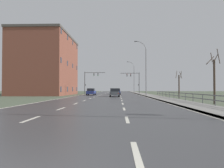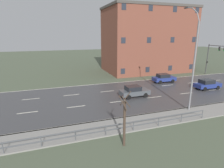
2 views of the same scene
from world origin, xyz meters
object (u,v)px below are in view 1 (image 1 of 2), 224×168
at_px(street_lamp_distant, 134,78).
at_px(brick_building, 47,65).
at_px(street_lamp_midground, 145,69).
at_px(car_far_right, 115,92).
at_px(traffic_signal_right, 135,79).
at_px(car_far_left, 91,92).
at_px(traffic_signal_left, 90,79).
at_px(car_mid_centre, 117,92).

relative_size(street_lamp_distant, brick_building, 0.59).
xyz_separation_m(street_lamp_midground, car_far_right, (-6.27, -3.90, -4.77)).
distance_m(traffic_signal_right, brick_building, 24.75).
distance_m(street_lamp_distant, traffic_signal_right, 15.91).
height_order(car_far_right, car_far_left, same).
height_order(traffic_signal_left, car_mid_centre, traffic_signal_left).
bearing_deg(street_lamp_distant, traffic_signal_right, -93.14).
bearing_deg(traffic_signal_left, street_lamp_distant, 49.09).
xyz_separation_m(street_lamp_midground, traffic_signal_left, (-13.87, 17.73, -1.11)).
relative_size(street_lamp_midground, traffic_signal_right, 1.82).
bearing_deg(traffic_signal_left, car_far_left, -80.97).
distance_m(traffic_signal_right, car_mid_centre, 11.02).
bearing_deg(brick_building, street_lamp_midground, -17.03).
height_order(street_lamp_midground, traffic_signal_right, street_lamp_midground).
bearing_deg(street_lamp_distant, street_lamp_midground, -89.95).
height_order(street_lamp_midground, brick_building, brick_building).
bearing_deg(car_far_left, traffic_signal_left, 100.30).
xyz_separation_m(car_far_left, brick_building, (-11.17, 2.42, 6.38)).
relative_size(car_far_right, car_mid_centre, 1.00).
bearing_deg(car_mid_centre, brick_building, -173.11).
distance_m(street_lamp_distant, traffic_signal_left, 21.17).
distance_m(traffic_signal_right, traffic_signal_left, 12.98).
bearing_deg(car_mid_centre, street_lamp_distant, 77.88).
distance_m(traffic_signal_left, car_far_left, 13.78).
xyz_separation_m(car_far_right, car_far_left, (-5.52, 8.51, 0.00)).
relative_size(traffic_signal_left, car_mid_centre, 1.55).
bearing_deg(street_lamp_midground, street_lamp_distant, 90.05).
xyz_separation_m(traffic_signal_left, car_mid_centre, (7.93, -9.01, -3.65)).
bearing_deg(brick_building, car_far_right, -33.23).
xyz_separation_m(street_lamp_midground, car_far_left, (-11.79, 4.61, -4.77)).
height_order(traffic_signal_right, brick_building, brick_building).
height_order(street_lamp_distant, traffic_signal_left, street_lamp_distant).
bearing_deg(traffic_signal_right, brick_building, -153.82).
bearing_deg(street_lamp_distant, car_far_right, -99.43).
xyz_separation_m(car_mid_centre, brick_building, (-17.01, -1.69, 6.38)).
relative_size(street_lamp_distant, car_mid_centre, 2.76).
xyz_separation_m(street_lamp_midground, traffic_signal_right, (-0.90, 17.87, -1.26)).
bearing_deg(street_lamp_midground, car_far_left, 158.64).
bearing_deg(street_lamp_midground, traffic_signal_left, 128.04).
height_order(car_far_right, brick_building, brick_building).
xyz_separation_m(traffic_signal_right, car_far_left, (-10.89, -13.26, -3.51)).
bearing_deg(traffic_signal_right, car_mid_centre, -118.88).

